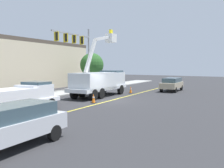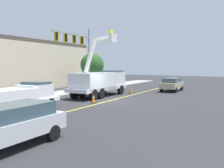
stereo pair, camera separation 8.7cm
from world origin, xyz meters
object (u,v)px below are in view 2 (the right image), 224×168
at_px(utility_bucket_truck, 100,81).
at_px(passing_minivan, 172,84).
at_px(trailing_sedan, 8,124).
at_px(traffic_cone_mid_rear, 131,90).
at_px(traffic_cone_leading, 6,117).
at_px(service_pickup_truck, 20,97).
at_px(traffic_cone_mid_front, 93,98).
at_px(traffic_signal_mast, 78,46).

xyz_separation_m(utility_bucket_truck, passing_minivan, (9.35, -4.26, -0.64)).
xyz_separation_m(trailing_sedan, traffic_cone_mid_rear, (19.31, 6.13, -0.58)).
xyz_separation_m(utility_bucket_truck, trailing_sedan, (-14.94, -7.29, -0.64)).
distance_m(passing_minivan, traffic_cone_leading, 21.98).
bearing_deg(service_pickup_truck, traffic_cone_leading, -138.86).
bearing_deg(passing_minivan, traffic_cone_mid_front, 172.48).
bearing_deg(traffic_cone_leading, traffic_cone_mid_front, 4.92).
relative_size(passing_minivan, trailing_sedan, 1.00).
bearing_deg(traffic_signal_mast, traffic_cone_leading, -151.02).
relative_size(passing_minivan, traffic_cone_leading, 7.16).
bearing_deg(traffic_cone_mid_front, service_pickup_truck, 169.12).
bearing_deg(traffic_cone_mid_rear, passing_minivan, -31.99).
distance_m(utility_bucket_truck, traffic_cone_mid_front, 4.93).
xyz_separation_m(passing_minivan, trailing_sedan, (-24.28, -3.03, 0.00)).
xyz_separation_m(service_pickup_truck, traffic_signal_mast, (11.97, 5.92, 4.46)).
xyz_separation_m(traffic_cone_mid_front, traffic_signal_mast, (5.68, 7.13, 5.18)).
distance_m(service_pickup_truck, traffic_cone_mid_front, 6.45).
bearing_deg(traffic_signal_mast, traffic_cone_mid_front, -128.54).
bearing_deg(utility_bucket_truck, traffic_signal_mast, 71.05).
bearing_deg(traffic_signal_mast, service_pickup_truck, -153.69).
height_order(passing_minivan, trailing_sedan, same).
bearing_deg(traffic_cone_mid_front, passing_minivan, -7.52).
bearing_deg(passing_minivan, traffic_cone_mid_rear, 148.01).
bearing_deg(service_pickup_truck, traffic_cone_mid_rear, 0.48).
xyz_separation_m(traffic_cone_mid_rear, traffic_signal_mast, (-2.78, 5.79, 5.18)).
height_order(service_pickup_truck, trailing_sedan, service_pickup_truck).
distance_m(utility_bucket_truck, passing_minivan, 10.29).
bearing_deg(passing_minivan, utility_bucket_truck, 155.51).
xyz_separation_m(service_pickup_truck, trailing_sedan, (-4.56, -6.01, -0.15)).
bearing_deg(service_pickup_truck, passing_minivan, -8.60).
height_order(service_pickup_truck, traffic_cone_leading, service_pickup_truck).
bearing_deg(utility_bucket_truck, traffic_cone_mid_front, -148.67).
height_order(utility_bucket_truck, traffic_cone_mid_front, utility_bucket_truck).
height_order(trailing_sedan, traffic_cone_mid_front, trailing_sedan).
relative_size(trailing_sedan, traffic_cone_leading, 7.16).
relative_size(utility_bucket_truck, trailing_sedan, 1.69).
height_order(service_pickup_truck, traffic_cone_mid_rear, service_pickup_truck).
bearing_deg(traffic_cone_leading, service_pickup_truck, 41.14).
height_order(passing_minivan, traffic_cone_leading, passing_minivan).
distance_m(trailing_sedan, traffic_cone_mid_rear, 20.27).
height_order(passing_minivan, traffic_cone_mid_front, passing_minivan).
bearing_deg(traffic_cone_mid_front, utility_bucket_truck, 31.33).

